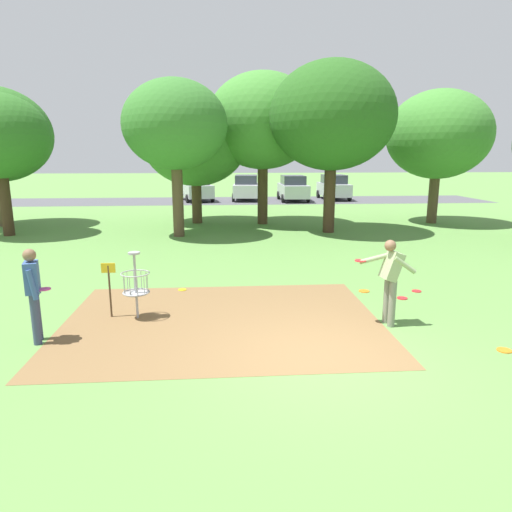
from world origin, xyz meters
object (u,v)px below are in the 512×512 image
(tree_mid_right, at_px, (263,121))
(parked_car_leftmost, at_px, (196,188))
(frisbee_near_basket, at_px, (402,298))
(parked_car_center_right, at_px, (293,188))
(disc_golf_basket, at_px, (133,283))
(frisbee_far_right, at_px, (504,350))
(player_foreground_watching, at_px, (33,290))
(parked_car_center_left, at_px, (246,188))
(frisbee_mid_grass, at_px, (416,291))
(frisbee_far_left, at_px, (182,290))
(tree_far_left, at_px, (439,135))
(tree_mid_center, at_px, (175,125))
(player_throwing, at_px, (390,276))
(tree_far_center, at_px, (332,116))
(tree_near_left, at_px, (195,141))
(frisbee_by_tee, at_px, (364,291))
(parked_car_rightmost, at_px, (334,187))

(tree_mid_right, xyz_separation_m, parked_car_leftmost, (-3.82, 11.77, -3.90))
(frisbee_near_basket, height_order, parked_car_center_right, parked_car_center_right)
(disc_golf_basket, relative_size, frisbee_far_right, 5.74)
(player_foreground_watching, xyz_separation_m, frisbee_far_right, (8.13, -1.02, -0.96))
(tree_mid_right, distance_m, parked_car_center_left, 12.64)
(frisbee_near_basket, relative_size, frisbee_mid_grass, 1.06)
(frisbee_far_left, distance_m, tree_far_left, 16.13)
(frisbee_mid_grass, bearing_deg, tree_mid_center, 128.07)
(frisbee_far_right, xyz_separation_m, parked_car_center_right, (0.44, 26.21, 0.91))
(parked_car_leftmost, relative_size, parked_car_center_right, 1.07)
(disc_golf_basket, bearing_deg, frisbee_far_right, -17.87)
(frisbee_near_basket, xyz_separation_m, frisbee_far_left, (-5.20, 1.08, 0.00))
(player_throwing, height_order, tree_far_center, tree_far_center)
(frisbee_mid_grass, distance_m, tree_near_left, 14.03)
(parked_car_center_right, bearing_deg, tree_mid_right, -106.25)
(tree_mid_center, xyz_separation_m, tree_far_left, (12.14, 2.84, -0.21))
(tree_mid_center, bearing_deg, tree_mid_right, 40.67)
(tree_near_left, xyz_separation_m, parked_car_leftmost, (-0.61, 11.28, -3.03))
(frisbee_by_tee, xyz_separation_m, tree_near_left, (-4.68, 11.97, 3.94))
(disc_golf_basket, relative_size, player_throwing, 0.81)
(tree_mid_center, bearing_deg, parked_car_center_left, 76.57)
(parked_car_center_right, bearing_deg, tree_far_left, -66.07)
(frisbee_mid_grass, distance_m, frisbee_far_right, 3.48)
(frisbee_far_left, bearing_deg, frisbee_mid_grass, -5.51)
(frisbee_mid_grass, bearing_deg, frisbee_far_right, -89.30)
(parked_car_rightmost, bearing_deg, parked_car_center_left, -179.97)
(player_foreground_watching, bearing_deg, tree_far_left, 44.90)
(player_foreground_watching, height_order, tree_far_center, tree_far_center)
(frisbee_far_right, bearing_deg, parked_car_leftmost, 103.87)
(frisbee_far_right, xyz_separation_m, tree_mid_right, (-2.81, 15.07, 4.81))
(parked_car_rightmost, bearing_deg, frisbee_near_basket, -100.10)
(frisbee_mid_grass, bearing_deg, disc_golf_basket, -168.48)
(frisbee_by_tee, bearing_deg, tree_mid_center, 122.47)
(disc_golf_basket, xyz_separation_m, frisbee_near_basket, (6.02, 0.82, -0.74))
(parked_car_rightmost, bearing_deg, parked_car_center_right, -164.74)
(frisbee_by_tee, distance_m, parked_car_leftmost, 23.87)
(frisbee_near_basket, xyz_separation_m, parked_car_leftmost, (-6.01, 23.87, 0.91))
(disc_golf_basket, relative_size, frisbee_near_basket, 5.80)
(tree_near_left, bearing_deg, parked_car_center_right, 58.80)
(player_throwing, distance_m, parked_car_rightmost, 26.26)
(frisbee_far_right, relative_size, parked_car_leftmost, 0.05)
(disc_golf_basket, distance_m, frisbee_by_tee, 5.55)
(parked_car_center_left, bearing_deg, frisbee_far_left, -97.14)
(player_foreground_watching, bearing_deg, parked_car_center_left, 78.72)
(player_foreground_watching, xyz_separation_m, parked_car_center_right, (8.57, 25.20, -0.05))
(frisbee_by_tee, height_order, tree_mid_center, tree_mid_center)
(player_foreground_watching, distance_m, tree_mid_center, 11.46)
(tree_near_left, height_order, tree_far_center, tree_far_center)
(frisbee_near_basket, xyz_separation_m, tree_mid_right, (-2.19, 12.11, 4.81))
(player_foreground_watching, xyz_separation_m, parked_car_leftmost, (1.51, 25.82, -0.05))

